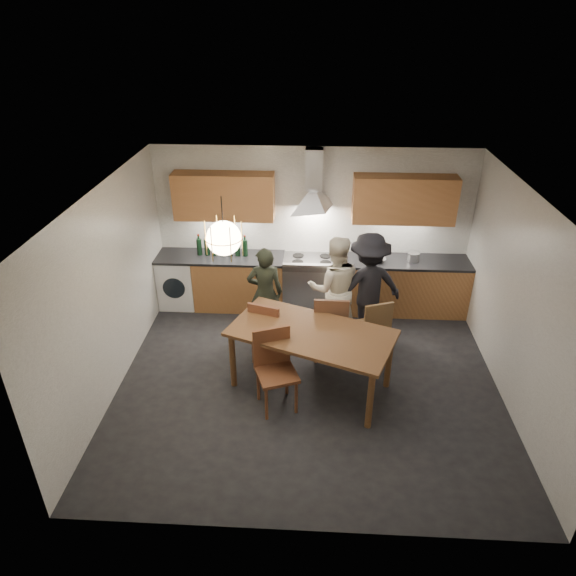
# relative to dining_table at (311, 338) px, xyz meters

# --- Properties ---
(ground) EXTENTS (5.00, 5.00, 0.00)m
(ground) POSITION_rel_dining_table_xyz_m (-0.03, 0.08, -0.75)
(ground) COLOR black
(ground) RESTS_ON ground
(room_shell) EXTENTS (5.02, 4.52, 2.61)m
(room_shell) POSITION_rel_dining_table_xyz_m (-0.03, 0.08, 0.95)
(room_shell) COLOR white
(room_shell) RESTS_ON ground
(counter_run) EXTENTS (5.00, 0.62, 0.90)m
(counter_run) POSITION_rel_dining_table_xyz_m (-0.00, 2.03, -0.30)
(counter_run) COLOR #B87B47
(counter_run) RESTS_ON ground
(range_stove) EXTENTS (0.90, 0.60, 0.92)m
(range_stove) POSITION_rel_dining_table_xyz_m (-0.03, 2.03, -0.31)
(range_stove) COLOR silver
(range_stove) RESTS_ON ground
(wall_fixtures) EXTENTS (4.30, 0.54, 1.10)m
(wall_fixtures) POSITION_rel_dining_table_xyz_m (-0.03, 2.15, 1.12)
(wall_fixtures) COLOR tan
(wall_fixtures) RESTS_ON ground
(pendant_lamp) EXTENTS (0.43, 0.43, 0.70)m
(pendant_lamp) POSITION_rel_dining_table_xyz_m (-1.03, -0.02, 1.35)
(pendant_lamp) COLOR black
(pendant_lamp) RESTS_ON ground
(dining_table) EXTENTS (2.25, 1.68, 0.85)m
(dining_table) POSITION_rel_dining_table_xyz_m (0.00, 0.00, 0.00)
(dining_table) COLOR brown
(dining_table) RESTS_ON ground
(chair_back_left) EXTENTS (0.56, 0.56, 0.98)m
(chair_back_left) POSITION_rel_dining_table_xyz_m (-0.61, 0.49, -0.19)
(chair_back_left) COLOR brown
(chair_back_left) RESTS_ON ground
(chair_back_mid) EXTENTS (0.48, 0.48, 1.04)m
(chair_back_mid) POSITION_rel_dining_table_xyz_m (0.26, 0.59, -0.16)
(chair_back_mid) COLOR brown
(chair_back_mid) RESTS_ON ground
(chair_back_right) EXTENTS (0.53, 0.53, 0.92)m
(chair_back_right) POSITION_rel_dining_table_xyz_m (0.87, 0.71, -0.23)
(chair_back_right) COLOR brown
(chair_back_right) RESTS_ON ground
(chair_front) EXTENTS (0.60, 0.60, 1.03)m
(chair_front) POSITION_rel_dining_table_xyz_m (-0.44, -0.33, -0.16)
(chair_front) COLOR #5C301B
(chair_front) RESTS_ON ground
(person_left) EXTENTS (0.55, 0.38, 1.44)m
(person_left) POSITION_rel_dining_table_xyz_m (-0.70, 1.18, -0.03)
(person_left) COLOR black
(person_left) RESTS_ON ground
(person_mid) EXTENTS (0.84, 0.68, 1.62)m
(person_mid) POSITION_rel_dining_table_xyz_m (0.32, 1.22, 0.05)
(person_mid) COLOR beige
(person_mid) RESTS_ON ground
(person_right) EXTENTS (1.19, 0.89, 1.64)m
(person_right) POSITION_rel_dining_table_xyz_m (0.81, 1.30, 0.07)
(person_right) COLOR black
(person_right) RESTS_ON ground
(mixing_bowl) EXTENTS (0.31, 0.31, 0.06)m
(mixing_bowl) POSITION_rel_dining_table_xyz_m (1.00, 2.00, 0.18)
(mixing_bowl) COLOR #BAB9BD
(mixing_bowl) RESTS_ON counter_run
(stock_pot) EXTENTS (0.21, 0.21, 0.13)m
(stock_pot) POSITION_rel_dining_table_xyz_m (1.57, 2.04, 0.21)
(stock_pot) COLOR #B7B7BB
(stock_pot) RESTS_ON counter_run
(wine_bottles) EXTENTS (0.82, 0.08, 0.35)m
(wine_bottles) POSITION_rel_dining_table_xyz_m (-1.47, 2.08, 0.32)
(wine_bottles) COLOR black
(wine_bottles) RESTS_ON counter_run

